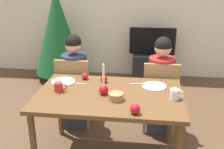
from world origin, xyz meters
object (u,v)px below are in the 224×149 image
Objects in this scene: candle_centerpiece at (104,88)px; bowl_walnuts at (116,97)px; tv at (152,41)px; mug_right at (175,94)px; chair_right at (160,93)px; person_right_child at (160,87)px; apple_by_right_mug at (104,79)px; chair_left at (75,88)px; plate_left at (63,81)px; apple_near_candle at (85,76)px; person_left_child at (75,83)px; apple_by_left_plate at (135,109)px; dining_table at (109,101)px; mug_left at (59,87)px; christmas_tree at (58,32)px; plate_right at (154,86)px; tv_stand at (151,67)px.

bowl_walnuts is at bearing -38.33° from candle_centerpiece.
mug_right is (0.18, -2.34, 0.09)m from tv.
candle_centerpiece reaches higher than chair_right.
person_right_child is 1.67m from tv.
apple_by_right_mug is (-0.61, -0.37, 0.22)m from person_right_child.
chair_left is at bearing -178.19° from person_right_child.
apple_near_candle reaches higher than plate_left.
chair_left is 0.77× the size of person_left_child.
person_right_child is 1.06m from apple_by_left_plate.
person_left_child is (-0.51, 0.64, -0.10)m from dining_table.
tv reaches higher than mug_left.
mug_right is 0.54m from bowl_walnuts.
christmas_tree is 2.03m from plate_left.
tv is at bearing 89.83° from plate_right.
chair_right is at bearing -87.18° from tv.
person_right_child is at bearing 50.98° from dining_table.
plate_right is (-0.09, -0.39, 0.24)m from chair_right.
candle_centerpiece is at bearing -101.83° from tv.
mug_left is (-0.93, -2.31, 0.09)m from tv.
person_right_child is at bearing 20.28° from apple_near_candle.
tv is 1.64m from christmas_tree.
chair_right is at bearing 59.05° from bowl_walnuts.
apple_by_left_plate is at bearing -50.54° from apple_near_candle.
chair_left reaches higher than plate_left.
apple_near_candle reaches higher than bowl_walnuts.
christmas_tree is at bearing 117.61° from candle_centerpiece.
apple_by_right_mug reaches higher than plate_right.
tv is 2.35m from mug_right.
mug_right is at bearing -82.20° from person_right_child.
apple_by_right_mug is (0.41, -0.34, 0.28)m from chair_left.
mug_right is at bearing -50.56° from christmas_tree.
chair_right reaches higher than bowl_walnuts.
dining_table is 0.47m from apple_near_candle.
mug_left is 1.66× the size of apple_by_right_mug.
person_right_child is at bearing -41.44° from christmas_tree.
chair_right is at bearing 31.38° from mug_left.
person_left_child is 1.33m from mug_right.
plate_left is 0.95m from plate_right.
person_left_child is 1.00× the size of person_right_child.
christmas_tree is 13.12× the size of mug_left.
christmas_tree reaches higher than plate_right.
plate_left is 1.17m from mug_right.
tv is 3.16× the size of plate_left.
person_left_child is at bearing 91.19° from mug_left.
person_right_child is 8.58× the size of bowl_walnuts.
person_left_child is at bearing -65.76° from christmas_tree.
chair_left is 1.72m from christmas_tree.
mug_right is at bearing -85.68° from tv_stand.
plate_right is at bearing -24.12° from person_left_child.
mug_right is at bearing 9.13° from bowl_walnuts.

